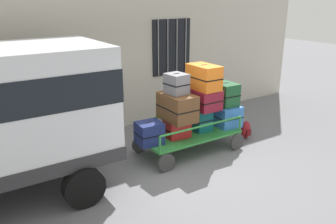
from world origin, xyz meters
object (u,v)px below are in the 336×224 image
Objects in this scene: suitcase_center_bottom at (201,119)px; backpack at (246,130)px; suitcase_midleft_middle at (177,107)px; suitcase_left_bottom at (149,133)px; suitcase_midleft_bottom at (177,128)px; luggage_cart at (189,136)px; suitcase_center_middle at (203,99)px; suitcase_midleft_top at (177,84)px; suitcase_midright_middle at (225,94)px; suitcase_midright_bottom at (224,115)px; suitcase_center_top at (204,77)px.

suitcase_center_bottom is 1.37m from backpack.
suitcase_left_bottom is at bearing 178.73° from suitcase_midleft_middle.
suitcase_midleft_bottom is 0.69m from suitcase_center_bottom.
suitcase_center_bottom is at bearing 4.57° from luggage_cart.
luggage_cart is 1.62m from backpack.
suitcase_center_middle is at bearing -0.54° from suitcase_left_bottom.
suitcase_center_bottom is 0.49m from suitcase_center_middle.
suitcase_midleft_middle is at bearing -175.66° from suitcase_center_bottom.
suitcase_midleft_top reaches higher than suitcase_midleft_middle.
suitcase_center_middle is at bearing -2.77° from suitcase_midleft_top.
suitcase_midright_middle is at bearing 0.02° from suitcase_midleft_top.
suitcase_center_middle reaches higher than suitcase_center_bottom.
suitcase_midleft_top is at bearing 178.18° from luggage_cart.
suitcase_midleft_middle is at bearing -1.27° from suitcase_left_bottom.
suitcase_center_bottom is at bearing 1.38° from suitcase_midleft_top.
suitcase_midleft_middle is 1.05× the size of suitcase_midright_bottom.
suitcase_center_bottom is 0.69m from suitcase_midright_bottom.
suitcase_midleft_middle is (0.68, -0.02, 0.45)m from suitcase_left_bottom.
suitcase_center_top is (0.68, -0.01, 0.56)m from suitcase_midleft_middle.
suitcase_left_bottom is at bearing -179.48° from luggage_cart.
suitcase_midleft_bottom is 0.63× the size of suitcase_midleft_middle.
backpack is at bearing -4.36° from suitcase_midleft_middle.
suitcase_midleft_bottom is at bearing 90.00° from suitcase_midleft_middle.
suitcase_midright_middle reaches higher than backpack.
suitcase_center_bottom is (0.34, 0.03, 0.34)m from luggage_cart.
suitcase_midleft_middle is at bearing -178.80° from suitcase_midright_bottom.
suitcase_midleft_top is at bearing -178.62° from suitcase_center_bottom.
suitcase_midright_middle is (0.00, 0.01, 0.51)m from suitcase_midright_bottom.
suitcase_midleft_top is 0.88× the size of suitcase_center_bottom.
suitcase_center_bottom is (0.68, 0.02, -0.91)m from suitcase_midleft_top.
luggage_cart is at bearing -1.82° from suitcase_midleft_top.
suitcase_left_bottom is at bearing -178.30° from suitcase_midleft_top.
suitcase_midleft_middle is at bearing -178.50° from suitcase_midright_middle.
suitcase_center_top reaches higher than suitcase_center_bottom.
suitcase_midleft_bottom is at bearing -178.99° from suitcase_midright_bottom.
suitcase_midright_middle reaches higher than suitcase_midright_bottom.
suitcase_midright_bottom is at bearing 0.38° from suitcase_left_bottom.
suitcase_center_top is at bearing -1.03° from suitcase_left_bottom.
suitcase_midleft_top is at bearing 1.70° from suitcase_left_bottom.
suitcase_midright_bottom is (0.68, 0.03, -0.51)m from suitcase_center_middle.
suitcase_left_bottom is at bearing -179.62° from suitcase_midright_bottom.
suitcase_midleft_top is 1.14m from suitcase_center_bottom.
suitcase_midleft_top reaches higher than suitcase_midright_middle.
suitcase_midright_middle is at bearing 162.39° from backpack.
suitcase_center_bottom is at bearing 170.99° from backpack.
suitcase_center_top reaches higher than suitcase_midright_bottom.
suitcase_midright_bottom is at bearing 3.20° from suitcase_center_top.
suitcase_midright_bottom is (1.37, 0.02, 0.05)m from suitcase_midleft_bottom.
suitcase_midleft_middle reaches higher than luggage_cart.
suitcase_center_top is 0.95× the size of suitcase_midright_bottom.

